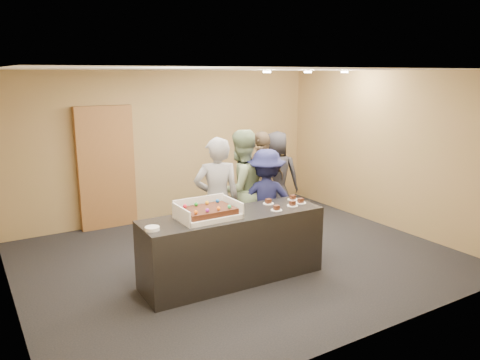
{
  "coord_description": "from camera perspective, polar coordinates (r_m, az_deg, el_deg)",
  "views": [
    {
      "loc": [
        -3.35,
        -5.52,
        2.66
      ],
      "look_at": [
        0.01,
        0.0,
        1.17
      ],
      "focal_mm": 35.0,
      "sensor_mm": 36.0,
      "label": 1
    }
  ],
  "objects": [
    {
      "name": "slice_d",
      "position": [
        6.66,
        6.44,
        -2.21
      ],
      "size": [
        0.15,
        0.15,
        0.07
      ],
      "color": "white",
      "rests_on": "serving_counter"
    },
    {
      "name": "person_dark_suit",
      "position": [
        8.49,
        4.44,
        0.45
      ],
      "size": [
        0.96,
        0.91,
        1.65
      ],
      "primitive_type": "imported",
      "rotation": [
        0.0,
        0.0,
        2.48
      ],
      "color": "#232327",
      "rests_on": "floor"
    },
    {
      "name": "slice_c",
      "position": [
        6.36,
        6.41,
        -2.95
      ],
      "size": [
        0.15,
        0.15,
        0.07
      ],
      "color": "white",
      "rests_on": "serving_counter"
    },
    {
      "name": "slice_b",
      "position": [
        6.43,
        3.48,
        -2.7
      ],
      "size": [
        0.15,
        0.15,
        0.07
      ],
      "color": "white",
      "rests_on": "serving_counter"
    },
    {
      "name": "sheet_cake",
      "position": [
        5.79,
        -3.93,
        -3.74
      ],
      "size": [
        0.63,
        0.44,
        0.12
      ],
      "color": "#33170B",
      "rests_on": "cake_box"
    },
    {
      "name": "person_server_grey",
      "position": [
        6.61,
        -2.82,
        -2.48
      ],
      "size": [
        0.75,
        0.61,
        1.8
      ],
      "primitive_type": "imported",
      "rotation": [
        0.0,
        0.0,
        2.84
      ],
      "color": "gray",
      "rests_on": "floor"
    },
    {
      "name": "ceiling_spotlights",
      "position": [
        7.8,
        8.27,
        12.92
      ],
      "size": [
        1.72,
        0.12,
        0.03
      ],
      "color": "#FFEAC6",
      "rests_on": "ceiling"
    },
    {
      "name": "serving_counter",
      "position": [
        6.13,
        -0.88,
        -8.17
      ],
      "size": [
        2.42,
        0.77,
        0.9
      ],
      "primitive_type": "cube",
      "rotation": [
        0.0,
        0.0,
        -0.03
      ],
      "color": "black",
      "rests_on": "floor"
    },
    {
      "name": "storage_cabinet",
      "position": [
        8.37,
        -16.0,
        1.44
      ],
      "size": [
        0.96,
        0.15,
        2.12
      ],
      "primitive_type": "cube",
      "color": "brown",
      "rests_on": "floor"
    },
    {
      "name": "person_navy_man",
      "position": [
        7.05,
        3.19,
        -2.51
      ],
      "size": [
        1.16,
        1.01,
        1.56
      ],
      "primitive_type": "imported",
      "rotation": [
        0.0,
        0.0,
        2.6
      ],
      "color": "#191B46",
      "rests_on": "floor"
    },
    {
      "name": "room",
      "position": [
        6.59,
        -0.11,
        1.52
      ],
      "size": [
        6.04,
        6.0,
        2.7
      ],
      "color": "black",
      "rests_on": "ground"
    },
    {
      "name": "person_sage_man",
      "position": [
        7.13,
        0.1,
        -1.18
      ],
      "size": [
        0.95,
        0.77,
        1.83
      ],
      "primitive_type": "imported",
      "rotation": [
        0.0,
        0.0,
        3.23
      ],
      "color": "gray",
      "rests_on": "floor"
    },
    {
      "name": "slice_e",
      "position": [
        6.51,
        7.4,
        -2.61
      ],
      "size": [
        0.15,
        0.15,
        0.07
      ],
      "color": "white",
      "rests_on": "serving_counter"
    },
    {
      "name": "person_brown_extra",
      "position": [
        8.02,
        2.79,
        -0.06
      ],
      "size": [
        1.07,
        0.64,
        1.71
      ],
      "primitive_type": "imported",
      "rotation": [
        0.0,
        0.0,
        3.38
      ],
      "color": "brown",
      "rests_on": "floor"
    },
    {
      "name": "slice_a",
      "position": [
        6.13,
        4.47,
        -3.5
      ],
      "size": [
        0.15,
        0.15,
        0.07
      ],
      "color": "white",
      "rests_on": "serving_counter"
    },
    {
      "name": "plate_stack",
      "position": [
        5.45,
        -10.66,
        -5.84
      ],
      "size": [
        0.17,
        0.17,
        0.04
      ],
      "primitive_type": "cylinder",
      "color": "white",
      "rests_on": "serving_counter"
    },
    {
      "name": "cake_box",
      "position": [
        5.82,
        -4.04,
        -4.14
      ],
      "size": [
        0.74,
        0.51,
        0.22
      ],
      "color": "white",
      "rests_on": "serving_counter"
    }
  ]
}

